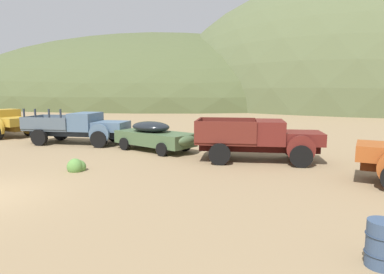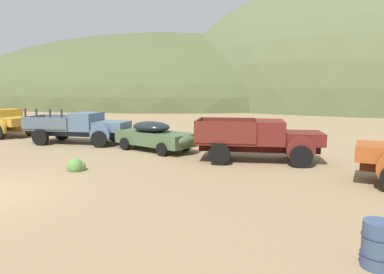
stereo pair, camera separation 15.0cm
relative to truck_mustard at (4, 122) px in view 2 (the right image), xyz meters
name	(u,v)px [view 2 (the right image)]	position (x,y,z in m)	size (l,w,h in m)	color
hill_far_right	(161,101)	(-18.09, 64.43, -1.00)	(104.41, 87.49, 32.43)	#4C5633
hill_center	(374,106)	(30.80, 55.20, -1.00)	(81.50, 59.66, 48.90)	#56603D
truck_mustard	(4,122)	(0.00, 0.00, 0.00)	(5.89, 3.30, 2.16)	#593D12
truck_chalk_blue	(85,127)	(7.53, -0.86, 0.01)	(6.41, 3.15, 2.16)	#262D39
car_weathered_green	(157,136)	(12.64, -1.54, -0.18)	(5.04, 3.16, 1.57)	#47603D
truck_oxblood	(266,139)	(18.54, -2.25, 0.02)	(5.94, 3.32, 1.91)	black
oil_drum_by_truck	(378,245)	(21.84, -11.15, -0.55)	(0.61, 0.61, 0.90)	#384C6B
bush_back_edge	(76,167)	(11.52, -6.80, -0.82)	(0.71, 0.74, 0.68)	#5B8E42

